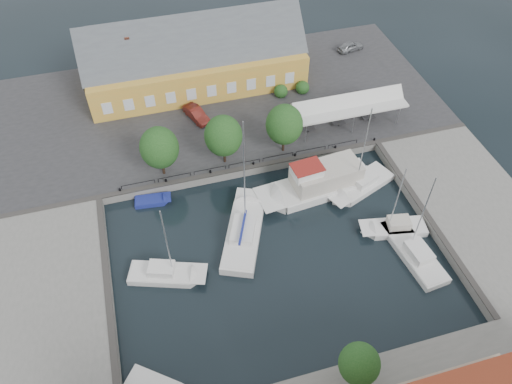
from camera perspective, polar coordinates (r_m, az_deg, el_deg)
The scene contains 17 objects.
ground at distance 50.74m, azimuth 1.87°, elevation -5.94°, with size 140.00×140.00×0.00m, color black.
north_quay at distance 66.23m, azimuth -4.10°, elevation 9.84°, with size 56.00×26.00×1.00m, color #2D2D30.
west_quay at distance 49.71m, azimuth -23.00°, elevation -12.50°, with size 12.00×24.00×1.00m, color slate.
east_quay at distance 57.82m, azimuth 23.83°, elevation -1.88°, with size 12.00×24.00×1.00m, color slate.
quay_edge_fittings at distance 52.78m, azimuth 0.39°, elevation -1.28°, with size 56.00×24.72×0.40m.
warehouse at distance 68.01m, azimuth -7.54°, elevation 14.69°, with size 28.56×14.00×9.55m.
tent_canopy at distance 61.70m, azimuth 10.54°, elevation 9.61°, with size 14.00×4.00×2.83m.
quay_trees at distance 54.78m, azimuth -3.76°, elevation 6.42°, with size 18.20×4.20×6.30m.
car_silver at distance 77.00m, azimuth 10.76°, elevation 16.05°, with size 1.60×3.99×1.36m, color #929498.
car_red at distance 63.11m, azimuth -6.83°, elevation 8.83°, with size 1.53×4.37×1.44m, color maroon.
center_sailboat at distance 51.09m, azimuth -1.39°, elevation -4.74°, with size 7.23×11.13×14.64m.
trawler at distance 55.28m, azimuth 7.32°, elevation 1.01°, with size 13.80×5.25×5.00m.
east_boat_a at distance 56.81m, azimuth 11.85°, elevation 0.71°, with size 8.87×5.75×12.04m.
east_boat_b at distance 53.52m, azimuth 15.53°, elevation -4.06°, with size 7.15×3.51×9.64m.
east_boat_c at distance 52.02m, azimuth 17.67°, elevation -6.84°, with size 3.56×8.82×10.96m.
west_boat_c at distance 49.03m, azimuth -10.26°, elevation -9.30°, with size 7.78×4.70×10.27m.
launch_nw at distance 55.40m, azimuth -11.76°, elevation -1.06°, with size 4.08×1.98×0.88m.
Camera 1 is at (-9.91, -28.77, 40.60)m, focal length 35.00 mm.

